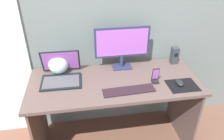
{
  "coord_description": "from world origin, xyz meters",
  "views": [
    {
      "loc": [
        -0.27,
        -1.56,
        1.8
      ],
      "look_at": [
        -0.02,
        -0.02,
        0.87
      ],
      "focal_mm": 34.85,
      "sensor_mm": 36.0,
      "label": 1
    }
  ],
  "objects_px": {
    "speaker_right": "(174,55)",
    "phone_in_dock": "(155,77)",
    "laptop": "(61,75)",
    "keyboard_external": "(129,90)",
    "fishbowl": "(58,64)",
    "monitor": "(122,45)",
    "mouse": "(180,83)"
  },
  "relations": [
    {
      "from": "keyboard_external",
      "to": "mouse",
      "type": "bearing_deg",
      "value": -0.22
    },
    {
      "from": "speaker_right",
      "to": "phone_in_dock",
      "type": "height_order",
      "value": "speaker_right"
    },
    {
      "from": "fishbowl",
      "to": "mouse",
      "type": "bearing_deg",
      "value": -19.88
    },
    {
      "from": "speaker_right",
      "to": "mouse",
      "type": "distance_m",
      "value": 0.39
    },
    {
      "from": "keyboard_external",
      "to": "mouse",
      "type": "distance_m",
      "value": 0.44
    },
    {
      "from": "speaker_right",
      "to": "keyboard_external",
      "type": "xyz_separation_m",
      "value": [
        -0.55,
        -0.39,
        -0.08
      ]
    },
    {
      "from": "monitor",
      "to": "phone_in_dock",
      "type": "bearing_deg",
      "value": -52.89
    },
    {
      "from": "speaker_right",
      "to": "mouse",
      "type": "relative_size",
      "value": 1.68
    },
    {
      "from": "laptop",
      "to": "mouse",
      "type": "relative_size",
      "value": 3.45
    },
    {
      "from": "monitor",
      "to": "phone_in_dock",
      "type": "xyz_separation_m",
      "value": [
        0.23,
        -0.31,
        -0.18
      ]
    },
    {
      "from": "monitor",
      "to": "mouse",
      "type": "relative_size",
      "value": 5.08
    },
    {
      "from": "mouse",
      "to": "phone_in_dock",
      "type": "xyz_separation_m",
      "value": [
        -0.19,
        0.07,
        0.03
      ]
    },
    {
      "from": "fishbowl",
      "to": "laptop",
      "type": "bearing_deg",
      "value": -78.45
    },
    {
      "from": "speaker_right",
      "to": "laptop",
      "type": "xyz_separation_m",
      "value": [
        -1.09,
        -0.13,
        -0.04
      ]
    },
    {
      "from": "mouse",
      "to": "phone_in_dock",
      "type": "distance_m",
      "value": 0.21
    },
    {
      "from": "mouse",
      "to": "fishbowl",
      "type": "bearing_deg",
      "value": 162.59
    },
    {
      "from": "fishbowl",
      "to": "keyboard_external",
      "type": "bearing_deg",
      "value": -34.06
    },
    {
      "from": "speaker_right",
      "to": "laptop",
      "type": "relative_size",
      "value": 0.49
    },
    {
      "from": "laptop",
      "to": "phone_in_dock",
      "type": "xyz_separation_m",
      "value": [
        0.8,
        -0.17,
        -0.0
      ]
    },
    {
      "from": "mouse",
      "to": "speaker_right",
      "type": "bearing_deg",
      "value": 76.95
    },
    {
      "from": "fishbowl",
      "to": "monitor",
      "type": "bearing_deg",
      "value": 0.88
    },
    {
      "from": "laptop",
      "to": "mouse",
      "type": "bearing_deg",
      "value": -13.88
    },
    {
      "from": "laptop",
      "to": "phone_in_dock",
      "type": "bearing_deg",
      "value": -12.36
    },
    {
      "from": "speaker_right",
      "to": "fishbowl",
      "type": "xyz_separation_m",
      "value": [
        -1.12,
        -0.0,
        0.0
      ]
    },
    {
      "from": "laptop",
      "to": "speaker_right",
      "type": "bearing_deg",
      "value": 6.62
    },
    {
      "from": "fishbowl",
      "to": "phone_in_dock",
      "type": "height_order",
      "value": "fishbowl"
    },
    {
      "from": "monitor",
      "to": "mouse",
      "type": "bearing_deg",
      "value": -41.53
    },
    {
      "from": "speaker_right",
      "to": "mouse",
      "type": "height_order",
      "value": "speaker_right"
    },
    {
      "from": "laptop",
      "to": "fishbowl",
      "type": "relative_size",
      "value": 1.89
    },
    {
      "from": "monitor",
      "to": "phone_in_dock",
      "type": "distance_m",
      "value": 0.42
    },
    {
      "from": "laptop",
      "to": "fishbowl",
      "type": "xyz_separation_m",
      "value": [
        -0.02,
        0.12,
        0.04
      ]
    },
    {
      "from": "mouse",
      "to": "laptop",
      "type": "bearing_deg",
      "value": 168.59
    }
  ]
}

